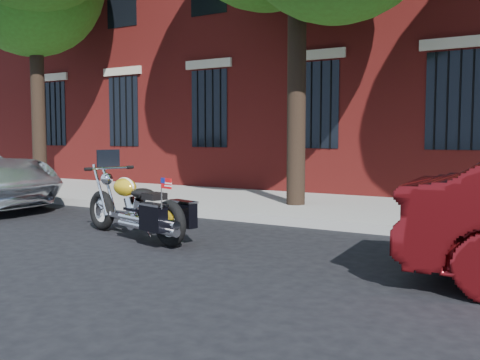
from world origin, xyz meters
The scene contains 4 objects.
ground centered at (0.00, 0.00, 0.00)m, with size 120.00×120.00×0.00m, color black.
curb centered at (0.00, 1.38, 0.07)m, with size 40.00×0.16×0.15m, color gray.
sidewalk centered at (0.00, 3.26, 0.07)m, with size 40.00×3.60×0.15m, color gray.
motorcycle centered at (-0.23, -0.83, 0.43)m, with size 2.37×1.14×1.27m.
Camera 1 is at (4.91, -6.54, 1.46)m, focal length 40.00 mm.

